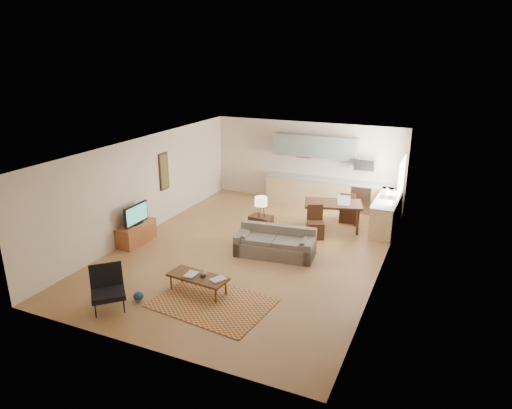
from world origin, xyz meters
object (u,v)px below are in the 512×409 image
at_px(sofa, 275,242).
at_px(dining_table, 332,216).
at_px(console_table, 261,228).
at_px(armchair, 108,289).
at_px(tv_credenza, 137,233).
at_px(coffee_table, 198,284).

distance_m(sofa, dining_table, 2.49).
bearing_deg(console_table, armchair, -101.45).
bearing_deg(tv_credenza, armchair, -61.61).
bearing_deg(coffee_table, tv_credenza, 155.56).
relative_size(armchair, tv_credenza, 0.72).
relative_size(sofa, coffee_table, 1.55).
relative_size(sofa, armchair, 2.41).
relative_size(sofa, tv_credenza, 1.73).
xyz_separation_m(console_table, dining_table, (1.57, 1.55, 0.06)).
xyz_separation_m(coffee_table, tv_credenza, (-2.88, 1.64, 0.07)).
bearing_deg(armchair, console_table, 28.64).
bearing_deg(dining_table, console_table, -152.09).
bearing_deg(coffee_table, sofa, 76.50).
bearing_deg(console_table, dining_table, 50.57).
distance_m(sofa, tv_credenza, 3.76).
distance_m(tv_credenza, console_table, 3.34).
distance_m(coffee_table, armchair, 1.83).
relative_size(coffee_table, console_table, 1.92).
height_order(console_table, dining_table, dining_table).
relative_size(coffee_table, dining_table, 0.83).
relative_size(sofa, console_table, 2.97).
height_order(coffee_table, armchair, armchair).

